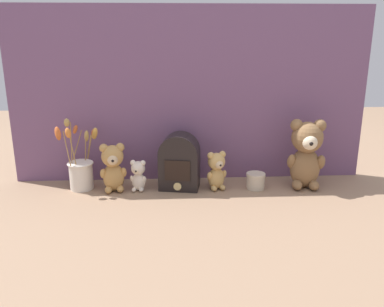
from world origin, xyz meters
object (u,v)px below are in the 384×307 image
object	(u,v)px
teddy_bear_large	(306,152)
teddy_bear_medium	(113,167)
vintage_radio	(179,162)
decorative_tin_tall	(256,181)
flower_vase	(81,170)
teddy_bear_small	(217,170)
teddy_bear_tiny	(138,175)

from	to	relation	value
teddy_bear_large	teddy_bear_medium	world-z (taller)	teddy_bear_large
teddy_bear_large	vintage_radio	distance (m)	0.56
decorative_tin_tall	flower_vase	bearing A→B (deg)	176.93
teddy_bear_medium	vintage_radio	bearing A→B (deg)	3.81
teddy_bear_small	decorative_tin_tall	world-z (taller)	teddy_bear_small
teddy_bear_large	teddy_bear_tiny	xyz separation A→B (m)	(-0.74, -0.00, -0.09)
teddy_bear_tiny	decorative_tin_tall	bearing A→B (deg)	-0.66
teddy_bear_large	decorative_tin_tall	world-z (taller)	teddy_bear_large
teddy_bear_large	decorative_tin_tall	xyz separation A→B (m)	(-0.22, -0.01, -0.13)
teddy_bear_tiny	flower_vase	size ratio (longest dim) A/B	0.43
teddy_bear_tiny	decorative_tin_tall	world-z (taller)	teddy_bear_tiny
flower_vase	decorative_tin_tall	size ratio (longest dim) A/B	3.80
flower_vase	vintage_radio	xyz separation A→B (m)	(0.43, -0.02, 0.03)
flower_vase	decorative_tin_tall	distance (m)	0.77
teddy_bear_medium	vintage_radio	size ratio (longest dim) A/B	0.86
decorative_tin_tall	teddy_bear_medium	bearing A→B (deg)	179.38
teddy_bear_medium	decorative_tin_tall	distance (m)	0.63
teddy_bear_large	decorative_tin_tall	distance (m)	0.25
decorative_tin_tall	teddy_bear_large	bearing A→B (deg)	1.68
teddy_bear_small	flower_vase	world-z (taller)	flower_vase
teddy_bear_small	teddy_bear_tiny	xyz separation A→B (m)	(-0.34, 0.00, -0.02)
teddy_bear_medium	teddy_bear_small	xyz separation A→B (m)	(0.45, -0.00, -0.02)
teddy_bear_small	flower_vase	size ratio (longest dim) A/B	0.54
teddy_bear_large	teddy_bear_small	xyz separation A→B (m)	(-0.39, -0.00, -0.07)
teddy_bear_large	teddy_bear_tiny	size ratio (longest dim) A/B	2.24
teddy_bear_large	teddy_bear_small	bearing A→B (deg)	-179.61
teddy_bear_small	teddy_bear_large	bearing A→B (deg)	0.39
teddy_bear_small	decorative_tin_tall	size ratio (longest dim) A/B	2.05
teddy_bear_medium	teddy_bear_tiny	distance (m)	0.11
teddy_bear_tiny	flower_vase	world-z (taller)	flower_vase
teddy_bear_small	teddy_bear_tiny	size ratio (longest dim) A/B	1.24
teddy_bear_tiny	flower_vase	distance (m)	0.26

